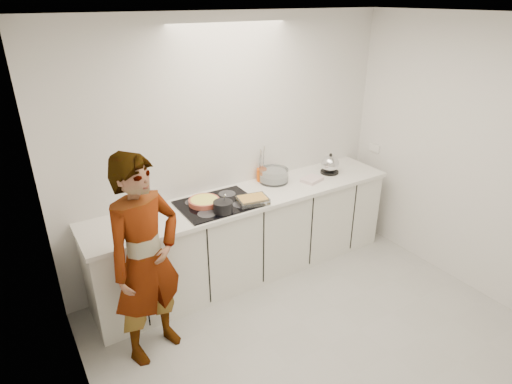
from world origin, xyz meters
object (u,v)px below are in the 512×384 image
hob (218,204)px  tart_dish (204,201)px  cook (146,261)px  baking_dish (253,200)px  utensil_crock (262,175)px  kettle (330,165)px  saucepan (223,207)px  mixing_bowl (274,176)px

hob → tart_dish: size_ratio=2.13×
cook → tart_dish: bearing=16.8°
baking_dish → utensil_crock: size_ratio=2.35×
kettle → saucepan: bearing=-171.1°
saucepan → baking_dish: bearing=2.9°
saucepan → utensil_crock: 0.83m
baking_dish → kettle: kettle is taller
saucepan → utensil_crock: saucepan is taller
tart_dish → cook: size_ratio=0.19×
hob → tart_dish: (-0.11, 0.05, 0.03)m
baking_dish → utensil_crock: bearing=48.5°
mixing_bowl → kettle: kettle is taller
hob → tart_dish: bearing=154.5°
hob → cook: size_ratio=0.41×
tart_dish → mixing_bowl: (0.87, 0.12, 0.03)m
hob → saucepan: (-0.04, -0.18, 0.06)m
hob → kettle: size_ratio=2.85×
saucepan → hob: bearing=78.9°
kettle → cook: bearing=-166.7°
hob → kettle: (1.43, 0.05, 0.09)m
kettle → cook: size_ratio=0.14×
hob → baking_dish: baking_dish is taller
hob → cook: bearing=-150.3°
mixing_bowl → cook: bearing=-157.7°
saucepan → mixing_bowl: size_ratio=0.52×
baking_dish → cook: (-1.16, -0.33, -0.08)m
saucepan → baking_dish: size_ratio=0.66×
kettle → utensil_crock: 0.79m
hob → saucepan: size_ratio=3.42×
baking_dish → kettle: 1.16m
mixing_bowl → saucepan: bearing=-156.1°
tart_dish → saucepan: (0.08, -0.24, 0.02)m
cook → saucepan: bearing=1.5°
kettle → utensil_crock: kettle is taller
saucepan → kettle: kettle is taller
tart_dish → kettle: 1.54m
tart_dish → mixing_bowl: size_ratio=0.84×
kettle → mixing_bowl: bearing=169.5°
hob → utensil_crock: (0.67, 0.26, 0.06)m
mixing_bowl → cook: 1.77m
tart_dish → utensil_crock: (0.78, 0.21, 0.03)m
hob → saucepan: saucepan is taller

